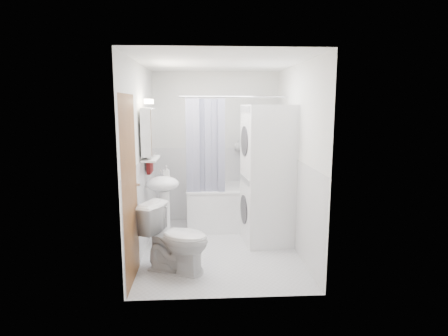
{
  "coord_description": "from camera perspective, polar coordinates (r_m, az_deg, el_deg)",
  "views": [
    {
      "loc": [
        -0.22,
        -4.73,
        1.89
      ],
      "look_at": [
        0.06,
        0.15,
        1.06
      ],
      "focal_mm": 30.0,
      "sensor_mm": 36.0,
      "label": 1
    }
  ],
  "objects": [
    {
      "name": "bathtub",
      "position": [
        5.88,
        2.68,
        -5.5
      ],
      "size": [
        1.69,
        0.8,
        0.64
      ],
      "color": "white",
      "rests_on": "ground"
    },
    {
      "name": "shampoo_b",
      "position": [
        6.05,
        3.28,
        3.07
      ],
      "size": [
        0.08,
        0.21,
        0.08
      ],
      "primitive_type": "imported",
      "color": "#244693",
      "rests_on": "shower_caddy"
    },
    {
      "name": "floor",
      "position": [
        5.1,
        -0.6,
        -12.14
      ],
      "size": [
        2.6,
        2.6,
        0.0
      ],
      "primitive_type": "plane",
      "color": "#BABABE",
      "rests_on": "ground"
    },
    {
      "name": "towel",
      "position": [
        5.15,
        -11.31,
        3.68
      ],
      "size": [
        0.07,
        0.32,
        0.78
      ],
      "color": "#561017",
      "rests_on": "room_walls"
    },
    {
      "name": "tub_spout",
      "position": [
        6.1,
        4.27,
        0.85
      ],
      "size": [
        0.04,
        0.12,
        0.04
      ],
      "primitive_type": "cylinder",
      "rotation": [
        1.57,
        0.0,
        0.0
      ],
      "color": "silver",
      "rests_on": "room_walls"
    },
    {
      "name": "washer_dryer",
      "position": [
        5.13,
        6.83,
        -1.04
      ],
      "size": [
        0.74,
        0.73,
        1.89
      ],
      "rotation": [
        0.0,
        0.0,
        0.1
      ],
      "color": "white",
      "rests_on": "ground"
    },
    {
      "name": "shelf_cup",
      "position": [
        5.03,
        -10.93,
        2.3
      ],
      "size": [
        0.1,
        0.09,
        0.1
      ],
      "primitive_type": "imported",
      "color": "gray",
      "rests_on": "shelf"
    },
    {
      "name": "curtain_rod",
      "position": [
        5.34,
        3.2,
        10.8
      ],
      "size": [
        1.87,
        0.02,
        0.02
      ],
      "primitive_type": "cylinder",
      "rotation": [
        0.0,
        1.57,
        0.0
      ],
      "color": "silver",
      "rests_on": "room_walls"
    },
    {
      "name": "shower_caddy",
      "position": [
        6.07,
        4.77,
        2.6
      ],
      "size": [
        0.22,
        0.06,
        0.02
      ],
      "primitive_type": "cube",
      "color": "silver",
      "rests_on": "room_walls"
    },
    {
      "name": "room_walls",
      "position": [
        4.75,
        -0.63,
        4.76
      ],
      "size": [
        2.6,
        2.6,
        2.6
      ],
      "color": "silver",
      "rests_on": "ground"
    },
    {
      "name": "soap_pump",
      "position": [
        5.09,
        -8.76,
        -1.13
      ],
      "size": [
        0.08,
        0.17,
        0.08
      ],
      "primitive_type": "imported",
      "color": "gray",
      "rests_on": "sink"
    },
    {
      "name": "medicine_cabinet",
      "position": [
        4.89,
        -11.4,
        5.63
      ],
      "size": [
        0.13,
        0.5,
        0.71
      ],
      "color": "white",
      "rests_on": "room_walls"
    },
    {
      "name": "toilet",
      "position": [
        4.37,
        -7.33,
        -10.62
      ],
      "size": [
        0.89,
        0.72,
        0.77
      ],
      "primitive_type": "imported",
      "rotation": [
        0.0,
        0.0,
        1.16
      ],
      "color": "white",
      "rests_on": "ground"
    },
    {
      "name": "door",
      "position": [
        4.33,
        -12.93,
        -2.47
      ],
      "size": [
        0.05,
        2.0,
        2.0
      ],
      "color": "brown",
      "rests_on": "ground"
    },
    {
      "name": "shelf_bottle",
      "position": [
        4.77,
        -11.34,
        1.7
      ],
      "size": [
        0.07,
        0.18,
        0.07
      ],
      "primitive_type": "imported",
      "color": "gray",
      "rests_on": "shelf"
    },
    {
      "name": "sink",
      "position": [
        5.08,
        -9.25,
        -4.0
      ],
      "size": [
        0.44,
        0.37,
        1.04
      ],
      "color": "white",
      "rests_on": "ground"
    },
    {
      "name": "shampoo_a",
      "position": [
        6.03,
        2.15,
        3.31
      ],
      "size": [
        0.13,
        0.17,
        0.13
      ],
      "primitive_type": "imported",
      "color": "gray",
      "rests_on": "shower_caddy"
    },
    {
      "name": "shower_curtain",
      "position": [
        5.35,
        -2.84,
        2.75
      ],
      "size": [
        0.55,
        0.02,
        1.45
      ],
      "color": "#141646",
      "rests_on": "curtain_rod"
    },
    {
      "name": "shelf",
      "position": [
        4.92,
        -11.09,
        1.39
      ],
      "size": [
        0.18,
        0.54,
        0.02
      ],
      "primitive_type": "cube",
      "color": "silver",
      "rests_on": "room_walls"
    },
    {
      "name": "wainscot",
      "position": [
        5.19,
        -0.76,
        -4.76
      ],
      "size": [
        1.98,
        2.58,
        2.58
      ],
      "color": "white",
      "rests_on": "ground"
    }
  ]
}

